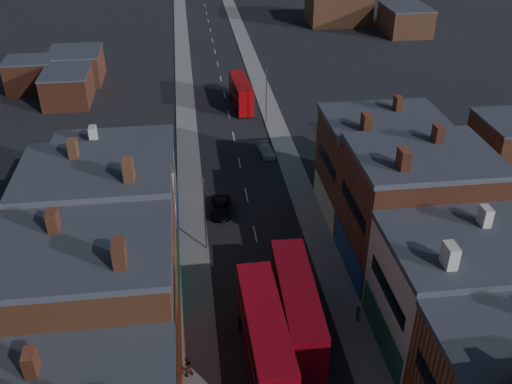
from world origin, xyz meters
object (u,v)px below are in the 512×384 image
object	(u,v)px
bus_1	(297,308)
car_1	(311,379)
bus_0	(265,338)
ped_3	(358,313)
ped_1	(187,367)
car_2	(221,207)
bus_2	(241,93)
car_3	(266,150)

from	to	relation	value
bus_1	car_1	distance (m)	5.82
bus_0	bus_1	world-z (taller)	bus_0
ped_3	ped_1	bearing A→B (deg)	125.86
bus_0	car_2	xyz separation A→B (m)	(-1.78, 22.28, -2.18)
car_1	bus_2	bearing A→B (deg)	84.90
car_1	ped_3	xyz separation A→B (m)	(5.38, 6.12, 0.26)
bus_0	ped_3	size ratio (longest dim) A/B	8.10
car_2	car_3	xyz separation A→B (m)	(7.08, 13.35, -0.09)
ped_3	bus_0	bearing A→B (deg)	133.42
car_1	ped_1	bearing A→B (deg)	163.36
bus_1	car_3	size ratio (longest dim) A/B	2.99
bus_1	bus_2	xyz separation A→B (m)	(0.68, 49.48, -0.50)
car_1	ped_1	world-z (taller)	ped_1
bus_1	car_3	xyz separation A→B (m)	(2.27, 32.67, -2.25)
bus_1	ped_1	xyz separation A→B (m)	(-9.04, -3.40, -1.82)
bus_0	bus_2	xyz separation A→B (m)	(3.70, 52.44, -0.51)
ped_1	car_3	bearing A→B (deg)	-126.79
bus_2	ped_3	world-z (taller)	bus_2
car_2	bus_0	bearing A→B (deg)	-80.43
bus_0	ped_1	xyz separation A→B (m)	(-6.02, -0.44, -1.83)
bus_2	car_1	size ratio (longest dim) A/B	2.71
car_2	ped_3	bearing A→B (deg)	-55.93
bus_1	car_2	xyz separation A→B (m)	(-4.80, 19.32, -2.16)
car_1	car_3	distance (m)	38.10
bus_1	ped_1	size ratio (longest dim) A/B	6.76
ped_1	car_2	bearing A→B (deg)	-119.94
bus_1	bus_2	size ratio (longest dim) A/B	1.21
ped_1	ped_3	bearing A→B (deg)	176.54
bus_2	car_3	size ratio (longest dim) A/B	2.47
bus_2	bus_0	bearing A→B (deg)	-97.49
car_3	bus_1	bearing A→B (deg)	-100.45
ped_1	car_1	bearing A→B (deg)	148.52
car_2	car_3	distance (m)	15.11
bus_0	car_3	distance (m)	36.09
bus_1	car_2	bearing A→B (deg)	105.84
bus_2	ped_1	size ratio (longest dim) A/B	5.59
car_1	ped_1	distance (m)	9.40
car_3	ped_1	distance (m)	37.81
bus_0	ped_1	distance (m)	6.30
ped_1	ped_3	world-z (taller)	ped_1
car_3	bus_0	bearing A→B (deg)	-104.93
bus_0	car_2	world-z (taller)	bus_0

